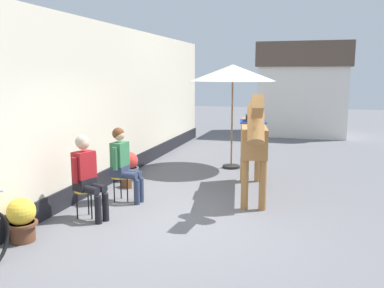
{
  "coord_description": "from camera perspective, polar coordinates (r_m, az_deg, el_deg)",
  "views": [
    {
      "loc": [
        1.73,
        -6.16,
        2.37
      ],
      "look_at": [
        -0.4,
        1.2,
        1.05
      ],
      "focal_mm": 38.51,
      "sensor_mm": 36.0,
      "label": 1
    }
  ],
  "objects": [
    {
      "name": "ground_plane",
      "position": [
        9.62,
        5.29,
        -4.53
      ],
      "size": [
        40.0,
        40.0,
        0.0
      ],
      "primitive_type": "plane",
      "color": "slate"
    },
    {
      "name": "pub_facade_wall",
      "position": [
        8.81,
        -13.02,
        4.1
      ],
      "size": [
        0.34,
        14.0,
        3.4
      ],
      "color": "beige",
      "rests_on": "ground_plane"
    },
    {
      "name": "distant_cottage",
      "position": [
        16.63,
        15.11,
        7.48
      ],
      "size": [
        3.4,
        2.6,
        3.5
      ],
      "color": "silver",
      "rests_on": "ground_plane"
    },
    {
      "name": "seated_visitor_near",
      "position": [
        6.91,
        -14.36,
        -3.87
      ],
      "size": [
        0.61,
        0.48,
        1.39
      ],
      "color": "gold",
      "rests_on": "ground_plane"
    },
    {
      "name": "seated_visitor_far",
      "position": [
        7.7,
        -9.53,
        -2.3
      ],
      "size": [
        0.61,
        0.49,
        1.39
      ],
      "color": "gold",
      "rests_on": "ground_plane"
    },
    {
      "name": "saddled_horse_center",
      "position": [
        7.97,
        8.45,
        0.92
      ],
      "size": [
        0.81,
        2.98,
        2.06
      ],
      "color": "#9E6B38",
      "rests_on": "ground_plane"
    },
    {
      "name": "flower_planter_near",
      "position": [
        6.4,
        -22.51,
        -9.55
      ],
      "size": [
        0.43,
        0.43,
        0.64
      ],
      "color": "brown",
      "rests_on": "ground_plane"
    },
    {
      "name": "flower_planter_far",
      "position": [
        9.33,
        -8.69,
        -2.94
      ],
      "size": [
        0.43,
        0.43,
        0.64
      ],
      "color": "#4C4C51",
      "rests_on": "ground_plane"
    },
    {
      "name": "cafe_parasol",
      "position": [
        10.25,
        5.66,
        9.69
      ],
      "size": [
        2.1,
        2.1,
        2.58
      ],
      "color": "black",
      "rests_on": "ground_plane"
    },
    {
      "name": "satchel_bag",
      "position": [
        8.77,
        -9.14,
        -5.35
      ],
      "size": [
        0.3,
        0.26,
        0.2
      ],
      "primitive_type": "cube",
      "rotation": [
        0.0,
        0.0,
        2.55
      ],
      "color": "brown",
      "rests_on": "ground_plane"
    }
  ]
}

